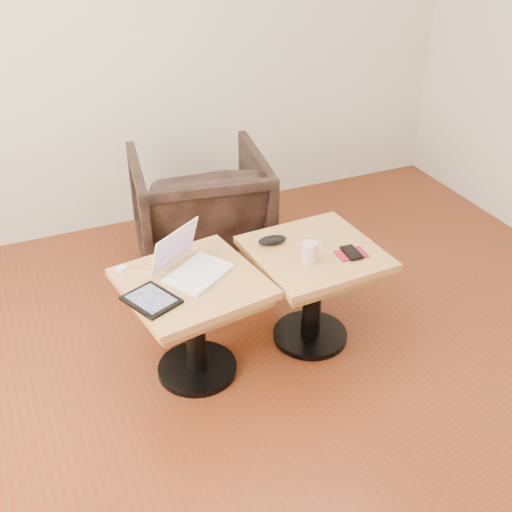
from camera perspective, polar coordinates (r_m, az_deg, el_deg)
name	(u,v)px	position (r m, az deg, el deg)	size (l,w,h in m)	color
room_shell	(305,153)	(2.22, 4.34, 9.08)	(4.52, 4.52, 2.71)	#5B2A11
side_table_left	(193,304)	(3.05, -5.58, -4.29)	(0.70, 0.70, 0.55)	black
side_table_right	(313,273)	(3.26, 5.13, -1.53)	(0.64, 0.64, 0.55)	black
laptop	(191,265)	(3.00, -5.83, -0.77)	(0.40, 0.39, 0.21)	white
tablet	(151,300)	(2.85, -9.30, -3.87)	(0.26, 0.28, 0.02)	black
charging_adapter	(122,269)	(3.07, -11.86, -1.15)	(0.04, 0.04, 0.02)	white
glasses_case	(272,240)	(3.21, 1.46, 1.42)	(0.15, 0.06, 0.05)	black
striped_cup	(310,252)	(3.07, 4.79, 0.31)	(0.08, 0.08, 0.10)	#E16676
earbuds_tangle	(315,243)	(3.24, 5.31, 1.17)	(0.07, 0.05, 0.01)	white
phone_on_sleeve	(351,253)	(3.17, 8.48, 0.25)	(0.15, 0.13, 0.02)	maroon
armchair	(200,209)	(3.98, -4.99, 4.15)	(0.78, 0.80, 0.73)	black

